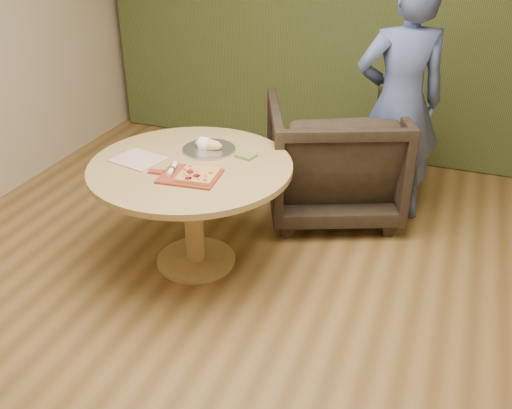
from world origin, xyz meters
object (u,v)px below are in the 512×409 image
object	(u,v)px
cutlery_roll	(172,169)
armchair	(333,153)
serving_tray	(209,149)
pedestal_table	(192,184)
pizza_paddle	(188,176)
person_standing	(399,104)
flatbread_pizza	(198,175)
bread_roll	(207,144)

from	to	relation	value
cutlery_roll	armchair	xyz separation A→B (m)	(0.73, 1.21, -0.28)
serving_tray	armchair	size ratio (longest dim) A/B	0.36
pedestal_table	pizza_paddle	world-z (taller)	pizza_paddle
armchair	cutlery_roll	bearing A→B (deg)	36.23
pedestal_table	cutlery_roll	bearing A→B (deg)	-104.25
pedestal_table	cutlery_roll	size ratio (longest dim) A/B	6.60
pedestal_table	armchair	bearing A→B (deg)	56.52
pedestal_table	cutlery_roll	xyz separation A→B (m)	(-0.04, -0.16, 0.17)
cutlery_roll	armchair	world-z (taller)	armchair
pedestal_table	pizza_paddle	distance (m)	0.24
pedestal_table	serving_tray	size ratio (longest dim) A/B	3.67
person_standing	cutlery_roll	bearing A→B (deg)	22.94
pedestal_table	pizza_paddle	xyz separation A→B (m)	(0.07, -0.17, 0.15)
flatbread_pizza	serving_tray	distance (m)	0.43
cutlery_roll	serving_tray	xyz separation A→B (m)	(0.06, 0.40, -0.02)
pedestal_table	serving_tray	xyz separation A→B (m)	(0.02, 0.24, 0.15)
pizza_paddle	bread_roll	world-z (taller)	bread_roll
pedestal_table	flatbread_pizza	size ratio (longest dim) A/B	5.46
cutlery_roll	pizza_paddle	bearing A→B (deg)	-18.68
serving_tray	bread_roll	size ratio (longest dim) A/B	1.84
pizza_paddle	armchair	distance (m)	1.39
cutlery_roll	person_standing	size ratio (longest dim) A/B	0.11
pedestal_table	bread_roll	size ratio (longest dim) A/B	6.76
cutlery_roll	bread_roll	world-z (taller)	bread_roll
serving_tray	armchair	xyz separation A→B (m)	(0.67, 0.81, -0.26)
pizza_paddle	flatbread_pizza	distance (m)	0.07
flatbread_pizza	cutlery_roll	world-z (taller)	flatbread_pizza
bread_roll	pizza_paddle	bearing A→B (deg)	-81.54
pizza_paddle	serving_tray	distance (m)	0.41
bread_roll	armchair	bearing A→B (deg)	49.94
cutlery_roll	flatbread_pizza	bearing A→B (deg)	-17.91
pizza_paddle	bread_roll	distance (m)	0.42
bread_roll	flatbread_pizza	bearing A→B (deg)	-73.15
pedestal_table	bread_roll	distance (m)	0.30
pizza_paddle	person_standing	bearing A→B (deg)	45.88
armchair	pedestal_table	bearing A→B (deg)	33.96
pizza_paddle	serving_tray	world-z (taller)	serving_tray
cutlery_roll	armchair	bearing A→B (deg)	44.95
serving_tray	pizza_paddle	bearing A→B (deg)	-82.76
pizza_paddle	armchair	xyz separation A→B (m)	(0.62, 1.22, -0.26)
flatbread_pizza	armchair	world-z (taller)	armchair
pizza_paddle	flatbread_pizza	size ratio (longest dim) A/B	1.92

